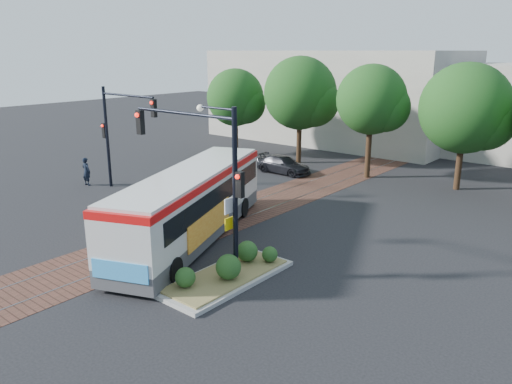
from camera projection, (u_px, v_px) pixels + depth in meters
ground at (161, 241)px, 21.71m from camera, size 120.00×120.00×0.00m
trackbed at (224, 218)px, 24.67m from camera, size 3.60×40.00×0.02m
tree_row at (370, 102)px, 31.80m from camera, size 26.40×5.60×7.67m
warehouses at (419, 102)px, 42.27m from camera, size 40.00×13.00×8.00m
city_bus at (192, 202)px, 21.49m from camera, size 6.65×11.51×3.07m
traffic_island at (229, 271)px, 17.99m from camera, size 2.20×5.20×1.13m
signal_pole_main at (209, 163)px, 17.61m from camera, size 5.49×0.46×6.00m
signal_pole_left at (117, 125)px, 28.76m from camera, size 4.99×0.34×6.00m
officer at (86, 171)px, 30.51m from camera, size 0.66×0.46×1.73m
parked_car at (283, 165)px, 33.66m from camera, size 4.00×1.64×1.16m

